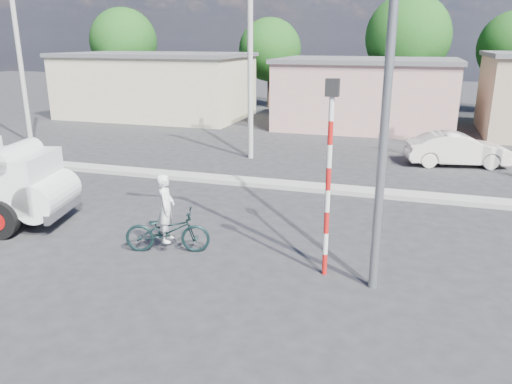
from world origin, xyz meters
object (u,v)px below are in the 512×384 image
(cyclist, at_px, (167,220))
(streetlight, at_px, (382,48))
(traffic_pole, at_px, (329,163))
(car_cream, at_px, (457,149))
(bicycle, at_px, (167,231))

(cyclist, relative_size, streetlight, 0.19)
(traffic_pole, bearing_deg, car_cream, 73.48)
(cyclist, distance_m, streetlight, 6.41)
(car_cream, xyz_separation_m, traffic_pole, (-3.51, -11.84, 1.91))
(car_cream, bearing_deg, streetlight, 156.21)
(car_cream, height_order, traffic_pole, traffic_pole)
(car_cream, height_order, streetlight, streetlight)
(traffic_pole, bearing_deg, cyclist, 178.92)
(bicycle, distance_m, streetlight, 6.61)
(car_cream, relative_size, streetlight, 0.46)
(streetlight, bearing_deg, car_cream, 78.03)
(car_cream, distance_m, streetlight, 13.12)
(cyclist, height_order, streetlight, streetlight)
(car_cream, distance_m, traffic_pole, 12.49)
(cyclist, xyz_separation_m, car_cream, (7.48, 11.76, -0.17))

